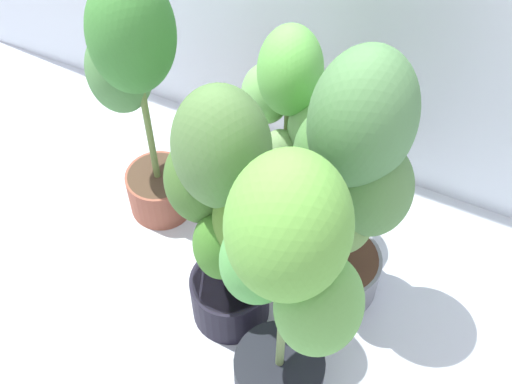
{
  "coord_description": "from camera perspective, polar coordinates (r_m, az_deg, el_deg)",
  "views": [
    {
      "loc": [
        0.54,
        -0.76,
        1.9
      ],
      "look_at": [
        0.05,
        0.26,
        0.44
      ],
      "focal_mm": 47.48,
      "sensor_mm": 36.0,
      "label": 1
    }
  ],
  "objects": [
    {
      "name": "potted_plant_center",
      "position": [
        1.71,
        -2.61,
        -1.8
      ],
      "size": [
        0.4,
        0.28,
        0.94
      ],
      "color": "black",
      "rests_on": "ground"
    },
    {
      "name": "potted_plant_back_center",
      "position": [
        2.0,
        2.67,
        5.16
      ],
      "size": [
        0.37,
        0.27,
        0.81
      ],
      "color": "brown",
      "rests_on": "ground"
    },
    {
      "name": "potted_plant_back_right",
      "position": [
        1.76,
        8.09,
        1.24
      ],
      "size": [
        0.4,
        0.35,
        0.96
      ],
      "color": "slate",
      "rests_on": "ground"
    },
    {
      "name": "potted_plant_front_right",
      "position": [
        1.51,
        2.67,
        -8.02
      ],
      "size": [
        0.38,
        0.35,
        1.0
      ],
      "color": "black",
      "rests_on": "ground"
    },
    {
      "name": "ground_plane",
      "position": [
        2.12,
        -4.46,
        -12.07
      ],
      "size": [
        8.0,
        8.0,
        0.0
      ],
      "primitive_type": "plane",
      "color": "silver",
      "rests_on": "ground"
    },
    {
      "name": "potted_plant_back_left",
      "position": [
        1.99,
        -10.11,
        8.91
      ],
      "size": [
        0.36,
        0.32,
        0.94
      ],
      "color": "#98513D",
      "rests_on": "ground"
    }
  ]
}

